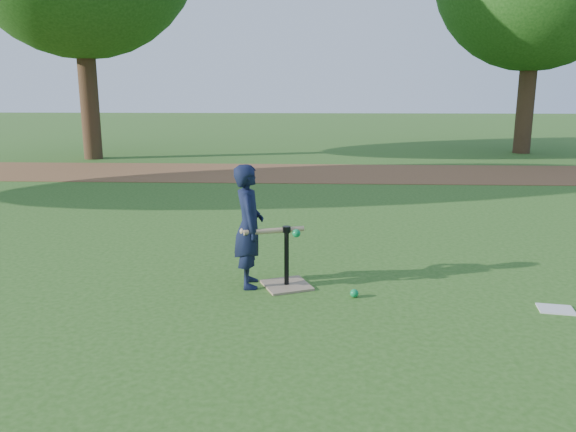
{
  "coord_description": "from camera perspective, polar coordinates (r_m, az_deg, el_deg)",
  "views": [
    {
      "loc": [
        0.2,
        -5.44,
        1.92
      ],
      "look_at": [
        -0.07,
        0.15,
        0.65
      ],
      "focal_mm": 35.0,
      "sensor_mm": 36.0,
      "label": 1
    }
  ],
  "objects": [
    {
      "name": "ground",
      "position": [
        5.77,
        0.59,
        -6.64
      ],
      "size": [
        80.0,
        80.0,
        0.0
      ],
      "primitive_type": "plane",
      "color": "#285116",
      "rests_on": "ground"
    },
    {
      "name": "child",
      "position": [
        5.5,
        -4.0,
        -1.04
      ],
      "size": [
        0.36,
        0.48,
        1.22
      ],
      "primitive_type": "imported",
      "rotation": [
        0.0,
        0.0,
        1.73
      ],
      "color": "black",
      "rests_on": "ground"
    },
    {
      "name": "swing_action",
      "position": [
        5.43,
        -1.29,
        -1.56
      ],
      "size": [
        0.62,
        0.24,
        0.08
      ],
      "color": "tan",
      "rests_on": "ground"
    },
    {
      "name": "dirt_strip",
      "position": [
        13.08,
        1.82,
        4.4
      ],
      "size": [
        24.0,
        3.0,
        0.01
      ],
      "primitive_type": "cube",
      "color": "brown",
      "rests_on": "ground"
    },
    {
      "name": "batting_tee",
      "position": [
        5.59,
        -0.15,
        -6.08
      ],
      "size": [
        0.56,
        0.56,
        0.61
      ],
      "color": "#8C7559",
      "rests_on": "ground"
    },
    {
      "name": "wiffle_ball_ground",
      "position": [
        5.37,
        6.75,
        -7.8
      ],
      "size": [
        0.08,
        0.08,
        0.08
      ],
      "primitive_type": "sphere",
      "color": "#0B7F3E",
      "rests_on": "ground"
    },
    {
      "name": "clipboard",
      "position": [
        5.59,
        25.57,
        -8.55
      ],
      "size": [
        0.33,
        0.28,
        0.01
      ],
      "primitive_type": "cube",
      "rotation": [
        0.0,
        0.0,
        -0.17
      ],
      "color": "silver",
      "rests_on": "ground"
    }
  ]
}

